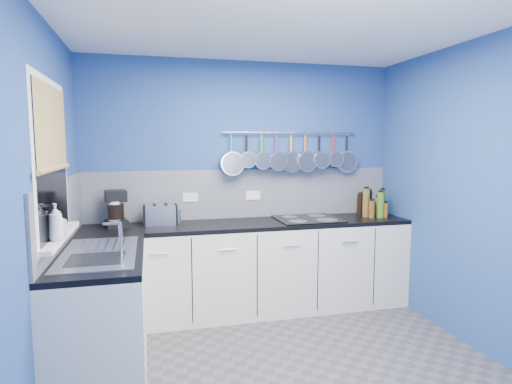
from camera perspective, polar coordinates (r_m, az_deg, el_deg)
name	(u,v)px	position (r m, az deg, el deg)	size (l,w,h in m)	color
floor	(287,374)	(3.39, 4.24, -23.14)	(3.20, 3.00, 0.02)	#47474C
ceiling	(291,16)	(3.07, 4.67, 22.44)	(3.20, 3.00, 0.02)	white
wall_back	(243,184)	(4.43, -1.76, 1.10)	(3.20, 0.02, 2.50)	navy
wall_front	(424,261)	(1.65, 21.57, -8.63)	(3.20, 0.02, 2.50)	navy
wall_left	(37,213)	(2.91, -27.29, -2.47)	(0.02, 3.00, 2.50)	navy
wall_right	(482,197)	(3.81, 28.10, -0.55)	(0.02, 3.00, 2.50)	navy
backsplash_back	(243,194)	(4.42, -1.70, -0.22)	(3.20, 0.02, 0.50)	#8D939F
backsplash_left	(62,213)	(3.50, -24.63, -2.59)	(0.02, 1.80, 0.50)	#8D939F
cabinet_run_back	(250,269)	(4.29, -0.83, -10.27)	(3.20, 0.60, 0.86)	silver
worktop_back	(250,224)	(4.18, -0.84, -4.35)	(3.20, 0.60, 0.04)	black
cabinet_run_left	(102,318)	(3.35, -19.97, -15.55)	(0.60, 1.20, 0.86)	silver
worktop_left	(99,256)	(3.21, -20.28, -8.07)	(0.60, 1.20, 0.04)	black
window_frame	(52,161)	(3.16, -25.73, 3.75)	(0.01, 1.00, 1.10)	white
window_glass	(52,161)	(3.16, -25.64, 3.75)	(0.01, 0.90, 1.00)	black
bamboo_blind	(52,127)	(3.16, -25.70, 7.83)	(0.01, 0.90, 0.55)	tan
window_sill	(60,236)	(3.22, -24.84, -5.43)	(0.10, 0.98, 0.03)	white
sink_unit	(99,253)	(3.21, -20.30, -7.66)	(0.50, 0.95, 0.01)	silver
mixer_tap	(121,240)	(2.99, -17.70, -6.10)	(0.12, 0.08, 0.26)	silver
socket_left	(190,197)	(4.32, -8.80, -0.71)	(0.15, 0.01, 0.09)	white
socket_right	(253,195)	(4.43, -0.40, -0.46)	(0.15, 0.01, 0.09)	white
pot_rail	(291,133)	(4.48, 4.69, 7.93)	(0.02, 0.02, 1.45)	silver
soap_bottle_a	(56,222)	(2.99, -25.30, -3.69)	(0.09, 0.09, 0.24)	white
soap_bottle_b	(60,224)	(3.12, -24.84, -3.91)	(0.08, 0.08, 0.17)	white
paper_towel	(115,214)	(4.11, -18.44, -2.86)	(0.11, 0.11, 0.24)	white
coffee_maker	(116,209)	(4.14, -18.27, -2.13)	(0.19, 0.21, 0.34)	black
toaster	(160,215)	(4.14, -12.71, -2.99)	(0.30, 0.17, 0.19)	silver
canister	(176,216)	(4.20, -10.69, -3.14)	(0.10, 0.10, 0.14)	silver
hob	(308,219)	(4.35, 6.95, -3.60)	(0.63, 0.55, 0.01)	black
pan_0	(231,154)	(4.31, -3.34, 5.13)	(0.24, 0.12, 0.43)	silver
pan_1	(247,150)	(4.34, -1.28, 5.64)	(0.17, 0.12, 0.36)	silver
pan_2	(262,151)	(4.38, 0.76, 5.53)	(0.19, 0.10, 0.38)	silver
pan_3	(276,152)	(4.43, 2.75, 5.43)	(0.20, 0.11, 0.39)	silver
pan_4	(291,153)	(4.47, 4.71, 5.29)	(0.22, 0.08, 0.41)	silver
pan_5	(305,152)	(4.53, 6.62, 5.32)	(0.22, 0.10, 0.41)	silver
pan_6	(319,151)	(4.59, 8.49, 5.50)	(0.19, 0.12, 0.38)	silver
pan_7	(333,150)	(4.65, 10.31, 5.58)	(0.17, 0.11, 0.36)	silver
pan_8	(347,153)	(4.72, 12.06, 5.16)	(0.23, 0.06, 0.42)	silver
condiment_0	(377,206)	(4.82, 15.98, -1.78)	(0.06, 0.06, 0.19)	olive
condiment_1	(369,203)	(4.73, 14.97, -1.43)	(0.05, 0.05, 0.26)	black
condiment_2	(360,204)	(4.73, 13.79, -1.63)	(0.07, 0.07, 0.23)	black
condiment_3	(382,203)	(4.73, 16.59, -1.38)	(0.06, 0.06, 0.28)	#265919
condiment_4	(373,209)	(4.69, 15.47, -2.24)	(0.06, 0.06, 0.14)	#4C190C
condiment_5	(366,203)	(4.61, 14.55, -1.40)	(0.07, 0.07, 0.30)	brown
condiment_6	(385,210)	(4.65, 16.86, -2.34)	(0.07, 0.07, 0.15)	#8C5914
condiment_7	(380,205)	(4.59, 16.36, -1.69)	(0.07, 0.07, 0.27)	#3F721E
condiment_8	(372,209)	(4.56, 15.27, -2.26)	(0.06, 0.06, 0.18)	brown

